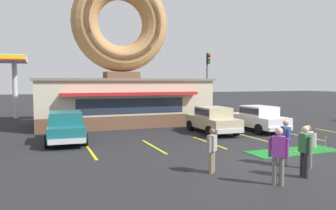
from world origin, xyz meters
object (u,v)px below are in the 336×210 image
pedestrian_beanie_man (307,145)px  traffic_light_pole (207,76)px  trash_bin (207,118)px  pedestrian_hooded_kid (285,140)px  pedestrian_clipboard_woman (278,153)px  putting_flag_pin (326,139)px  pedestrian_blue_sweater_man (212,148)px  car_champagne (212,119)px  golf_ball (290,152)px  car_teal (66,126)px  pedestrian_leather_jacket_man (305,149)px  car_white (258,117)px

pedestrian_beanie_man → traffic_light_pole: bearing=73.1°
pedestrian_beanie_man → trash_bin: size_ratio=1.61×
pedestrian_hooded_kid → traffic_light_pole: traffic_light_pole is taller
traffic_light_pole → pedestrian_clipboard_woman: bearing=-112.1°
putting_flag_pin → pedestrian_blue_sweater_man: (-7.04, -1.74, 0.41)m
car_champagne → pedestrian_hooded_kid: 7.87m
traffic_light_pole → golf_ball: bearing=-105.1°
car_teal → pedestrian_clipboard_woman: bearing=-60.6°
putting_flag_pin → car_teal: size_ratio=0.12×
golf_ball → pedestrian_blue_sweater_man: bearing=-162.5°
car_champagne → pedestrian_hooded_kid: (-1.18, -7.78, 0.07)m
pedestrian_leather_jacket_man → traffic_light_pole: 19.88m
pedestrian_clipboard_woman → traffic_light_pole: traffic_light_pole is taller
pedestrian_leather_jacket_man → pedestrian_blue_sweater_man: bearing=148.5°
car_teal → traffic_light_pole: 16.38m
pedestrian_blue_sweater_man → traffic_light_pole: size_ratio=0.27×
car_teal → trash_bin: car_teal is taller
car_white → traffic_light_pole: 10.13m
pedestrian_clipboard_woman → pedestrian_beanie_man: bearing=27.6°
pedestrian_hooded_kid → traffic_light_pole: bearing=71.3°
pedestrian_hooded_kid → pedestrian_clipboard_woman: bearing=-135.1°
pedestrian_hooded_kid → trash_bin: (2.85, 11.56, -0.45)m
pedestrian_leather_jacket_man → car_champagne: bearing=79.4°
trash_bin → car_white: bearing=-70.7°
golf_ball → putting_flag_pin: bearing=6.2°
golf_ball → pedestrian_clipboard_woman: size_ratio=0.02×
putting_flag_pin → trash_bin: (-1.07, 9.80, 0.06)m
pedestrian_hooded_kid → car_teal: bearing=133.6°
golf_ball → pedestrian_leather_jacket_man: pedestrian_leather_jacket_man is taller
pedestrian_beanie_man → trash_bin: pedestrian_beanie_man is taller
golf_ball → putting_flag_pin: (2.34, 0.25, 0.39)m
car_champagne → pedestrian_leather_jacket_man: size_ratio=2.72×
pedestrian_leather_jacket_man → pedestrian_beanie_man: pedestrian_leather_jacket_man is taller
putting_flag_pin → pedestrian_leather_jacket_man: 5.60m
pedestrian_hooded_kid → pedestrian_leather_jacket_man: 1.66m
pedestrian_hooded_kid → traffic_light_pole: 18.24m
putting_flag_pin → pedestrian_hooded_kid: pedestrian_hooded_kid is taller
car_champagne → pedestrian_clipboard_woman: (-3.12, -9.70, 0.11)m
golf_ball → car_white: 6.61m
car_teal → pedestrian_beanie_man: 11.53m
pedestrian_hooded_kid → traffic_light_pole: (5.77, 17.08, 2.76)m
car_white → pedestrian_hooded_kid: pedestrian_hooded_kid is taller
pedestrian_hooded_kid → pedestrian_clipboard_woman: pedestrian_clipboard_woman is taller
golf_ball → pedestrian_beanie_man: size_ratio=0.03×
putting_flag_pin → pedestrian_leather_jacket_man: (-4.48, -3.31, 0.50)m
pedestrian_hooded_kid → trash_bin: pedestrian_hooded_kid is taller
golf_ball → car_white: bearing=65.6°
golf_ball → car_white: car_white is taller
pedestrian_beanie_man → trash_bin: 12.54m
pedestrian_blue_sweater_man → traffic_light_pole: 19.46m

